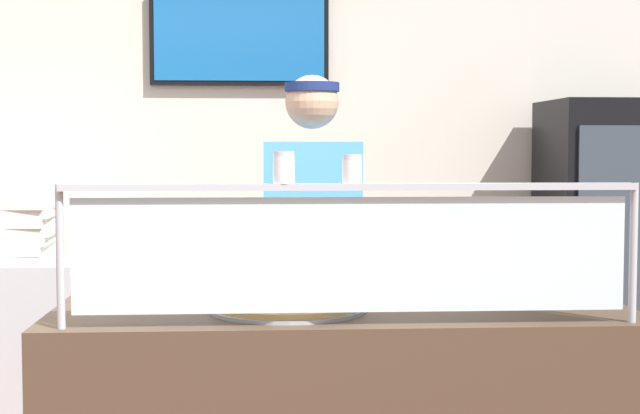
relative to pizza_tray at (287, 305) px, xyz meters
name	(u,v)px	position (x,y,z in m)	size (l,w,h in m)	color
shop_rear_unit	(308,168)	(0.18, 2.27, 0.40)	(6.30, 0.13, 2.70)	silver
sneeze_guard	(352,235)	(0.18, -0.27, 0.25)	(1.73, 0.06, 0.42)	#B2B5BC
pizza_tray	(287,305)	(0.00, 0.00, 0.00)	(0.51, 0.51, 0.04)	#9EA0A8
pizza_server	(283,300)	(-0.01, -0.02, 0.02)	(0.07, 0.28, 0.01)	#ADAFB7
parmesan_shaker	(284,170)	(-0.02, -0.27, 0.45)	(0.06, 0.06, 0.09)	white
pepper_flake_shaker	(352,171)	(0.18, -0.27, 0.44)	(0.06, 0.06, 0.09)	white
worker_figure	(313,268)	(0.12, 0.65, 0.04)	(0.41, 0.50, 1.76)	#23232D
drink_fridge	(615,264)	(1.78, 1.83, -0.10)	(0.73, 0.65, 1.72)	black
prep_shelf	(12,349)	(-1.35, 1.78, -0.51)	(0.70, 0.55, 0.91)	#B7BABF
pizza_box_stack	(10,230)	(-1.35, 1.78, 0.10)	(0.47, 0.45, 0.31)	silver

